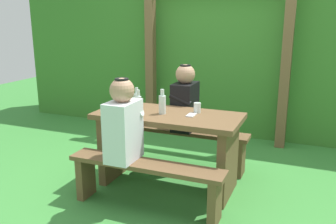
# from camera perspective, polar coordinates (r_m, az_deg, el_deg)

# --- Properties ---
(ground_plane) EXTENTS (12.00, 12.00, 0.00)m
(ground_plane) POSITION_cam_1_polar(r_m,az_deg,el_deg) (3.76, -0.00, -11.28)
(ground_plane) COLOR #3C8739
(hedge_backdrop) EXTENTS (6.40, 0.87, 2.13)m
(hedge_backdrop) POSITION_cam_1_polar(r_m,az_deg,el_deg) (5.53, 8.89, 8.52)
(hedge_backdrop) COLOR #3B792C
(hedge_backdrop) RESTS_ON ground_plane
(pergola_post_left) EXTENTS (0.12, 0.12, 2.04)m
(pergola_post_left) POSITION_cam_1_polar(r_m,az_deg,el_deg) (5.25, -2.72, 7.81)
(pergola_post_left) COLOR brown
(pergola_post_left) RESTS_ON ground_plane
(pergola_post_right) EXTENTS (0.12, 0.12, 2.04)m
(pergola_post_right) POSITION_cam_1_polar(r_m,az_deg,el_deg) (4.77, 17.89, 6.43)
(pergola_post_right) COLOR brown
(pergola_post_right) RESTS_ON ground_plane
(picnic_table) EXTENTS (1.40, 0.64, 0.75)m
(picnic_table) POSITION_cam_1_polar(r_m,az_deg,el_deg) (3.57, -0.00, -3.95)
(picnic_table) COLOR brown
(picnic_table) RESTS_ON ground_plane
(bench_near) EXTENTS (1.40, 0.24, 0.44)m
(bench_near) POSITION_cam_1_polar(r_m,az_deg,el_deg) (3.20, -3.54, -9.94)
(bench_near) COLOR brown
(bench_near) RESTS_ON ground_plane
(bench_far) EXTENTS (1.40, 0.24, 0.44)m
(bench_far) POSITION_cam_1_polar(r_m,az_deg,el_deg) (4.08, 2.74, -4.38)
(bench_far) COLOR brown
(bench_far) RESTS_ON ground_plane
(person_white_shirt) EXTENTS (0.25, 0.35, 0.72)m
(person_white_shirt) POSITION_cam_1_polar(r_m,az_deg,el_deg) (3.14, -6.99, -1.70)
(person_white_shirt) COLOR silver
(person_white_shirt) RESTS_ON bench_near
(person_black_coat) EXTENTS (0.25, 0.35, 0.72)m
(person_black_coat) POSITION_cam_1_polar(r_m,az_deg,el_deg) (3.96, 2.65, 1.85)
(person_black_coat) COLOR black
(person_black_coat) RESTS_ON bench_far
(drinking_glass) EXTENTS (0.07, 0.07, 0.10)m
(drinking_glass) POSITION_cam_1_polar(r_m,az_deg,el_deg) (3.53, 4.58, 0.66)
(drinking_glass) COLOR silver
(drinking_glass) RESTS_ON picnic_table
(bottle_left) EXTENTS (0.07, 0.07, 0.24)m
(bottle_left) POSITION_cam_1_polar(r_m,az_deg,el_deg) (3.47, -0.90, 1.31)
(bottle_left) COLOR silver
(bottle_left) RESTS_ON picnic_table
(bottle_right) EXTENTS (0.06, 0.06, 0.22)m
(bottle_right) POSITION_cam_1_polar(r_m,az_deg,el_deg) (3.55, -4.63, 1.39)
(bottle_right) COLOR silver
(bottle_right) RESTS_ON picnic_table
(bottle_center) EXTENTS (0.07, 0.07, 0.22)m
(bottle_center) POSITION_cam_1_polar(r_m,az_deg,el_deg) (3.64, -4.89, 1.73)
(bottle_center) COLOR silver
(bottle_center) RESTS_ON picnic_table
(cell_phone) EXTENTS (0.07, 0.14, 0.01)m
(cell_phone) POSITION_cam_1_polar(r_m,az_deg,el_deg) (3.44, 3.66, -0.46)
(cell_phone) COLOR silver
(cell_phone) RESTS_ON picnic_table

